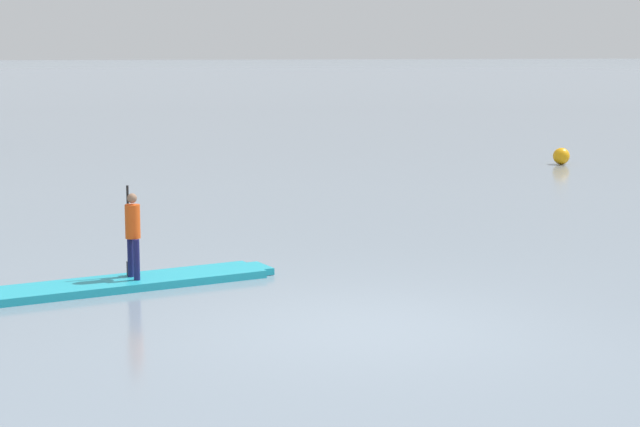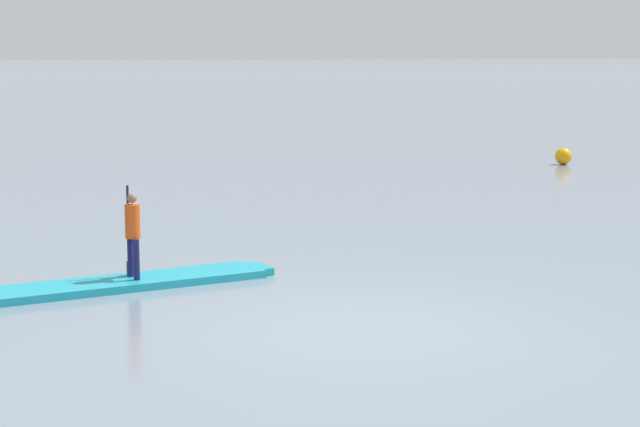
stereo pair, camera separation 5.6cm
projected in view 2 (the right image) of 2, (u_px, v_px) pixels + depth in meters
ground_plane at (366, 326)px, 12.80m from camera, size 240.00×240.00×0.00m
paddleboard_near at (133, 282)px, 14.81m from camera, size 3.70×2.11×0.10m
paddler_child_solo at (132, 231)px, 14.72m from camera, size 0.25×0.37×1.18m
mooring_buoy_near at (563, 156)px, 28.24m from camera, size 0.41×0.41×0.41m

